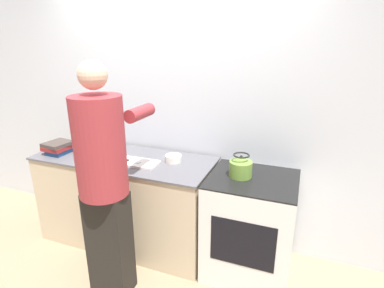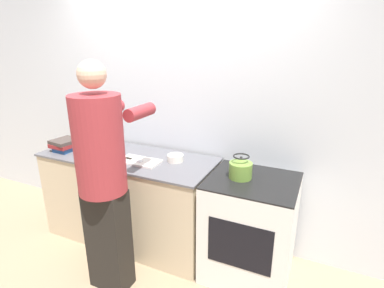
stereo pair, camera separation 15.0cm
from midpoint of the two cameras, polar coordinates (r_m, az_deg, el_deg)
The scene contains 12 objects.
ground_plane at distance 2.94m, azimuth -7.35°, elevation -22.02°, with size 12.00×12.00×0.00m, color #997F60.
wall_back at distance 2.93m, azimuth -0.96°, elevation 6.59°, with size 8.00×0.05×2.60m.
counter at distance 3.09m, azimuth -10.30°, elevation -10.02°, with size 1.70×0.68×0.89m.
oven at distance 2.66m, azimuth 12.57°, elevation -15.36°, with size 0.70×0.64×0.89m.
person at distance 2.30m, azimuth -14.74°, elevation -5.83°, with size 0.40×0.64×1.81m.
cutting_board at distance 2.73m, azimuth -8.45°, elevation -3.29°, with size 0.38×0.20×0.02m.
knife at distance 2.74m, azimuth -9.60°, elevation -2.96°, with size 0.20×0.06×0.01m.
kettle at distance 2.43m, azimuth 11.01°, elevation -4.62°, with size 0.18×0.18×0.19m.
bowl_prep at distance 3.24m, azimuth -14.83°, elevation 0.18°, with size 0.12×0.12×0.05m.
bowl_mixing at distance 2.71m, azimuth -1.61°, elevation -2.70°, with size 0.15×0.15×0.06m.
canister_jar at distance 3.34m, azimuth -18.05°, elevation 1.12°, with size 0.14×0.14×0.13m.
book_stack at distance 3.20m, azimuth -21.80°, elevation -0.12°, with size 0.24×0.26×0.11m.
Camera 2 is at (1.31, -1.84, 1.90)m, focal length 28.00 mm.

